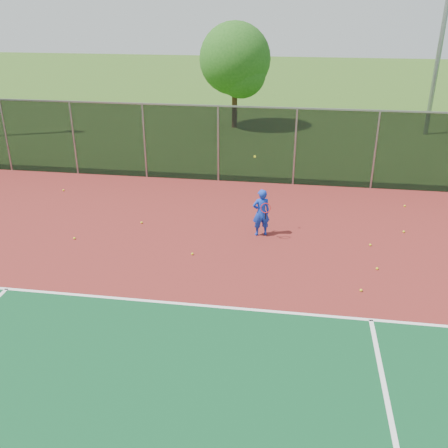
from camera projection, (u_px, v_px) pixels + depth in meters
The scene contains 14 objects.
ground at pixel (276, 408), 9.02m from camera, with size 120.00×120.00×0.00m, color #2E5317.
court_apron at pixel (281, 339), 10.81m from camera, with size 30.00×20.00×0.02m, color maroon.
fence_back at pixel (295, 146), 19.18m from camera, with size 30.00×0.06×3.03m.
tennis_player at pixel (261, 212), 15.26m from camera, with size 0.64×0.67×2.52m.
practice_ball_0 at pixel (192, 254), 14.34m from camera, with size 0.07×0.07×0.07m, color yellow.
practice_ball_1 at pixel (142, 223), 16.34m from camera, with size 0.07×0.07×0.07m, color yellow.
practice_ball_2 at pixel (63, 190), 19.09m from camera, with size 0.07×0.07×0.07m, color yellow.
practice_ball_3 at pixel (370, 245), 14.86m from camera, with size 0.07×0.07×0.07m, color yellow.
practice_ball_4 at pixel (74, 238), 15.27m from camera, with size 0.07×0.07×0.07m, color yellow.
practice_ball_5 at pixel (377, 269), 13.55m from camera, with size 0.07×0.07×0.07m, color yellow.
practice_ball_6 at pixel (405, 206), 17.64m from camera, with size 0.07×0.07×0.07m, color yellow.
practice_ball_7 at pixel (361, 290), 12.55m from camera, with size 0.07×0.07×0.07m, color yellow.
practice_ball_8 at pixel (404, 232), 15.70m from camera, with size 0.07×0.07×0.07m, color yellow.
tree_back_left at pixel (236, 62), 27.10m from camera, with size 3.89×3.89×5.72m.
Camera 1 is at (0.08, -6.90, 6.76)m, focal length 40.00 mm.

